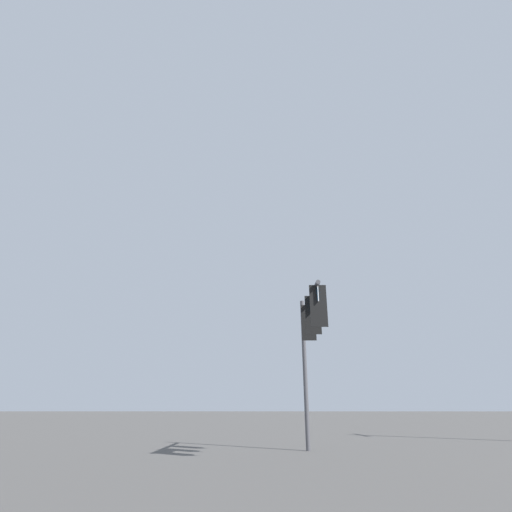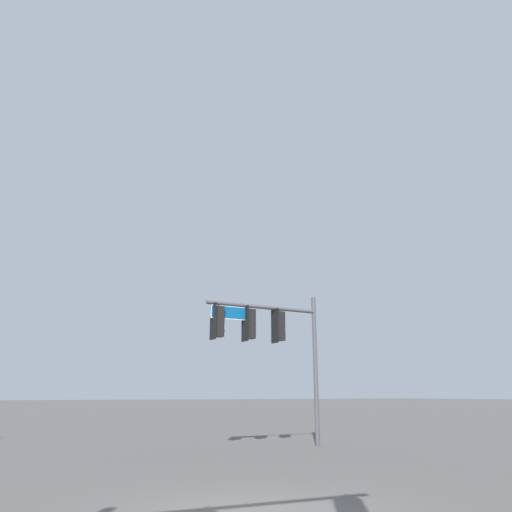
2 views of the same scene
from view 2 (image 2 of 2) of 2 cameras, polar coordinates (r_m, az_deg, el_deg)
name	(u,v)px [view 2 (image 2 of 2)]	position (r m, az deg, el deg)	size (l,w,h in m)	color
signal_pole_near	(264,331)	(18.89, 0.93, -8.55)	(4.75, 0.53, 5.67)	#47474C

